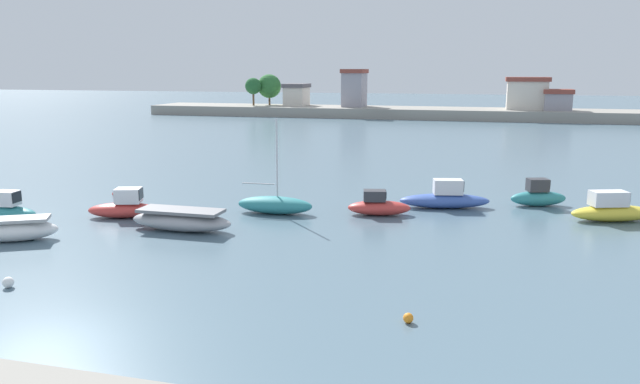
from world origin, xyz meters
TOP-DOWN VIEW (x-y plane):
  - ground_plane at (0.00, 0.00)m, footprint 400.00×400.00m
  - moored_boat_1 at (-9.12, 9.19)m, footprint 4.08×3.15m
  - moored_boat_2 at (-6.79, 14.74)m, footprint 4.06×2.54m
  - moored_boat_3 at (-2.37, 13.01)m, footprint 5.45×1.80m
  - moored_boat_4 at (1.00, 17.81)m, footprint 4.43×1.64m
  - moored_boat_5 at (6.77, 19.01)m, footprint 3.76×2.09m
  - moored_boat_6 at (10.28, 21.87)m, footprint 5.54×2.76m
  - moored_boat_7 at (15.66, 23.85)m, footprint 3.54×2.08m
  - moored_boat_8 at (19.28, 20.97)m, footprint 4.95×2.99m
  - mooring_buoy_0 at (-4.68, 3.70)m, footprint 0.42×0.42m
  - mooring_buoy_1 at (10.28, 4.36)m, footprint 0.34×0.34m
  - mooring_buoy_3 at (-10.78, 19.77)m, footprint 0.25×0.25m
  - distant_shoreline at (-0.57, 91.85)m, footprint 94.11×10.70m

SIDE VIEW (x-z plane):
  - ground_plane at x=0.00m, z-range 0.00..0.00m
  - mooring_buoy_3 at x=-10.78m, z-range 0.00..0.25m
  - mooring_buoy_1 at x=10.28m, z-range 0.00..0.34m
  - mooring_buoy_0 at x=-4.68m, z-range 0.00..0.42m
  - moored_boat_5 at x=6.77m, z-range -0.20..1.22m
  - moored_boat_4 at x=1.00m, z-range -2.19..3.22m
  - moored_boat_3 at x=-2.37m, z-range -0.02..1.09m
  - moored_boat_1 at x=-9.12m, z-range -0.02..1.10m
  - moored_boat_6 at x=10.28m, z-range -0.30..1.41m
  - moored_boat_2 at x=-6.79m, z-range -0.24..1.40m
  - moored_boat_8 at x=19.28m, z-range -0.24..1.41m
  - moored_boat_7 at x=15.66m, z-range -0.22..1.44m
  - distant_shoreline at x=-0.57m, z-range -2.38..5.82m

